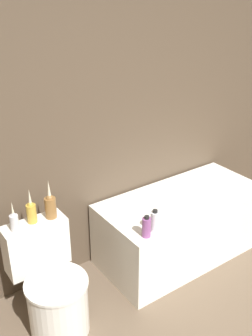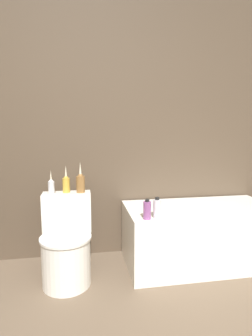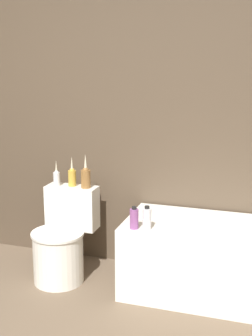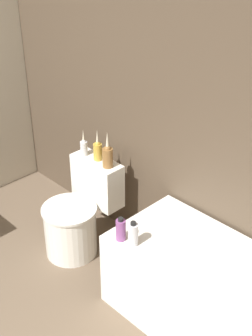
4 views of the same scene
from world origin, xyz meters
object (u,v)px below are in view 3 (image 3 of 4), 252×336
at_px(vase_gold, 57,177).
at_px(vase_silver, 72,176).
at_px(vase_bronze, 86,177).
at_px(bathtub, 220,260).
at_px(toilet, 62,242).
at_px(shampoo_bottle_tall, 134,218).
at_px(shampoo_bottle_short, 147,218).

xyz_separation_m(vase_gold, vase_silver, (0.13, 0.03, 0.01)).
bearing_deg(vase_bronze, bathtub, -6.18).
bearing_deg(toilet, bathtub, 3.66).
relative_size(bathtub, shampoo_bottle_tall, 8.59).
distance_m(bathtub, shampoo_bottle_short, 0.66).
height_order(vase_bronze, shampoo_bottle_short, vase_bronze).
xyz_separation_m(toilet, shampoo_bottle_tall, (0.66, -0.18, 0.33)).
relative_size(bathtub, vase_gold, 6.68).
height_order(vase_silver, shampoo_bottle_short, vase_silver).
height_order(bathtub, shampoo_bottle_tall, shampoo_bottle_tall).
height_order(toilet, vase_silver, vase_silver).
height_order(toilet, vase_gold, vase_gold).
height_order(vase_gold, vase_bronze, vase_bronze).
relative_size(vase_gold, vase_silver, 0.85).
xyz_separation_m(bathtub, shampoo_bottle_short, (-0.50, -0.24, 0.36)).
distance_m(bathtub, shampoo_bottle_tall, 0.74).
relative_size(bathtub, vase_bronze, 5.04).
bearing_deg(vase_silver, shampoo_bottle_tall, -31.09).
height_order(vase_gold, shampoo_bottle_tall, vase_gold).
relative_size(vase_silver, shampoo_bottle_short, 1.45).
bearing_deg(toilet, vase_gold, 123.89).
bearing_deg(shampoo_bottle_tall, shampoo_bottle_short, 12.69).
distance_m(bathtub, vase_silver, 1.37).
bearing_deg(vase_gold, shampoo_bottle_short, -21.78).
bearing_deg(shampoo_bottle_short, bathtub, 25.40).
bearing_deg(shampoo_bottle_short, vase_silver, 153.24).
xyz_separation_m(vase_silver, vase_bronze, (0.13, -0.02, 0.01)).
relative_size(toilet, shampoo_bottle_short, 4.14).
relative_size(bathtub, toilet, 1.99).
bearing_deg(vase_bronze, shampoo_bottle_tall, -35.60).
bearing_deg(shampoo_bottle_short, toilet, 168.07).
distance_m(vase_gold, shampoo_bottle_tall, 0.89).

